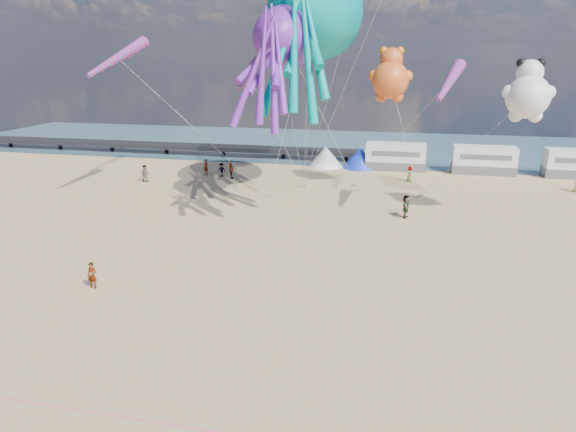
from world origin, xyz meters
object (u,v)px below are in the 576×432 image
object	(u,v)px
sandbag_b	(358,190)
kite_octopus_purple	(285,38)
beachgoer_4	(406,206)
beachgoer_1	(145,173)
beachgoer_6	(410,174)
standing_person	(92,275)
windsock_mid	(449,82)
windsock_left	(118,58)
kite_teddy_orange	(390,80)
windsock_right	(248,74)
beachgoer_3	(231,170)
beachgoer_5	(206,167)
sandbag_e	(304,186)
kite_octopus_teal	(315,12)
motorhome_0	(395,157)
motorhome_1	(484,160)
sandbag_d	(354,186)
tent_blue	(360,158)
sandbag_c	(420,197)
sandbag_a	(268,197)
kite_panda	(528,97)
tent_white	(326,156)
beachgoer_2	(221,170)

from	to	relation	value
sandbag_b	kite_octopus_purple	bearing A→B (deg)	-125.97
beachgoer_4	kite_octopus_purple	xyz separation A→B (m)	(-9.94, 0.04, 12.81)
beachgoer_1	beachgoer_6	world-z (taller)	beachgoer_1
standing_person	windsock_mid	size ratio (longest dim) A/B	0.28
kite_octopus_purple	windsock_left	bearing A→B (deg)	-175.54
kite_octopus_purple	beachgoer_6	bearing A→B (deg)	57.93
kite_teddy_orange	windsock_right	distance (m)	12.80
beachgoer_3	beachgoer_5	xyz separation A→B (m)	(-3.23, 1.07, -0.07)
kite_octopus_purple	kite_teddy_orange	size ratio (longest dim) A/B	1.95
sandbag_b	sandbag_e	distance (m)	5.44
beachgoer_5	kite_octopus_purple	size ratio (longest dim) A/B	0.15
standing_person	windsock_left	distance (m)	22.48
sandbag_e	kite_octopus_teal	bearing A→B (deg)	-65.17
motorhome_0	motorhome_1	bearing A→B (deg)	0.00
sandbag_d	kite_octopus_purple	xyz separation A→B (m)	(-4.94, -9.28, 13.63)
beachgoer_6	windsock_right	distance (m)	19.65
tent_blue	beachgoer_3	xyz separation A→B (m)	(-12.82, -8.35, -0.27)
sandbag_b	sandbag_c	world-z (taller)	same
beachgoer_3	sandbag_c	bearing A→B (deg)	-120.75
tent_blue	windsock_right	xyz separation A→B (m)	(-9.03, -14.00, 9.72)
beachgoer_3	motorhome_1	bearing A→B (deg)	-92.60
beachgoer_6	kite_teddy_orange	size ratio (longest dim) A/B	0.28
beachgoer_4	windsock_left	xyz separation A→B (m)	(-24.55, 0.70, 11.34)
tent_blue	standing_person	distance (m)	37.46
sandbag_a	sandbag_b	xyz separation A→B (m)	(7.88, 4.18, 0.00)
motorhome_1	beachgoer_6	xyz separation A→B (m)	(-7.93, -5.62, -0.70)
kite_panda	windsock_mid	bearing A→B (deg)	-165.69
tent_white	tent_blue	distance (m)	4.00
tent_white	beachgoer_4	world-z (taller)	tent_white
kite_octopus_purple	windsock_right	bearing A→B (deg)	141.55
beachgoer_3	kite_panda	world-z (taller)	kite_panda
beachgoer_1	tent_blue	bearing A→B (deg)	-143.99
beachgoer_5	sandbag_a	size ratio (longest dim) A/B	3.46
tent_white	sandbag_a	size ratio (longest dim) A/B	8.00
beachgoer_4	sandbag_a	world-z (taller)	beachgoer_4
windsock_mid	kite_octopus_teal	bearing A→B (deg)	172.27
beachgoer_1	standing_person	bearing A→B (deg)	118.22
sandbag_c	beachgoer_4	bearing A→B (deg)	-101.96
kite_octopus_teal	sandbag_b	bearing A→B (deg)	24.48
sandbag_d	beachgoer_1	bearing A→B (deg)	-173.37
sandbag_d	sandbag_e	bearing A→B (deg)	-165.79
beachgoer_2	windsock_mid	xyz separation A→B (m)	(21.74, -11.29, 9.91)
beachgoer_6	windsock_right	xyz separation A→B (m)	(-14.60, -8.38, 10.13)
sandbag_d	sandbag_a	bearing A→B (deg)	-141.29
beachgoer_5	sandbag_b	bearing A→B (deg)	13.94
kite_octopus_purple	tent_blue	bearing A→B (deg)	82.47
beachgoer_1	windsock_mid	world-z (taller)	windsock_mid
motorhome_0	beachgoer_3	world-z (taller)	motorhome_0
sandbag_c	kite_panda	xyz separation A→B (m)	(6.75, -5.74, 9.48)
kite_panda	motorhome_0	bearing A→B (deg)	119.75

